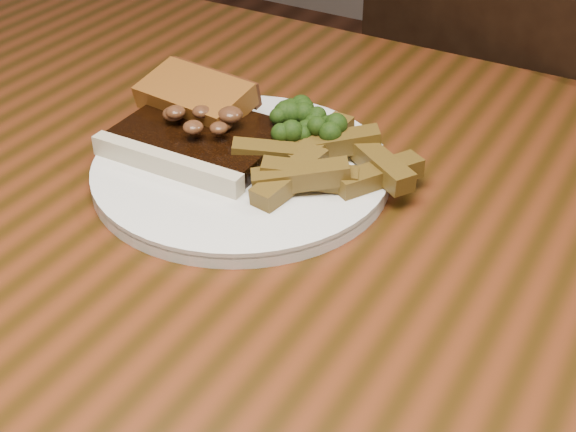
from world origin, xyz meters
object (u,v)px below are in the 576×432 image
Objects in this scene: steak at (200,141)px; potato_wedges at (320,171)px; plate at (242,171)px; garlic_bread at (196,114)px; chair_far at (530,160)px; dining_table at (298,330)px.

steak is 0.13m from potato_wedges.
potato_wedges is at bearing 2.77° from steak.
garlic_bread reaches higher than plate.
chair_far is at bearing 69.71° from garlic_bread.
plate is 0.05m from steak.
garlic_bread is 0.17m from potato_wedges.
steak reaches higher than dining_table.
potato_wedges is (-0.03, 0.08, 0.12)m from dining_table.
dining_table is at bearing -34.69° from plate.
potato_wedges reaches higher than dining_table.
steak is at bearing 84.19° from chair_far.
chair_far is at bearing 81.33° from potato_wedges.
dining_table is 10.24× the size of steak.
steak is at bearing -176.43° from potato_wedges.
garlic_bread is (-0.09, 0.05, 0.02)m from plate.
chair_far is 0.63m from steak.
plate is 2.52× the size of potato_wedges.
chair_far is at bearing 73.73° from plate.
dining_table is 14.04× the size of garlic_bread.
chair_far is at bearing 68.08° from steak.
garlic_bread is (-0.19, 0.12, 0.12)m from dining_table.
garlic_bread and potato_wedges have the same top height.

